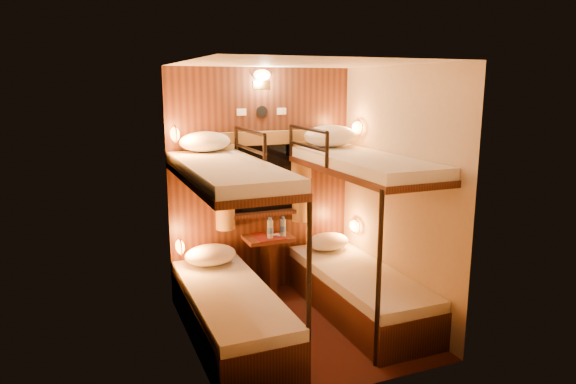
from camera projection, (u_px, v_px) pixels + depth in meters
name	position (u px, v px, depth m)	size (l,w,h in m)	color
floor	(300.00, 328.00, 4.79)	(2.10, 2.10, 0.00)	#32150D
ceiling	(302.00, 63.00, 4.29)	(2.10, 2.10, 0.00)	silver
wall_back	(261.00, 182.00, 5.49)	(2.40, 2.40, 0.00)	#C6B293
wall_front	(361.00, 234.00, 3.59)	(2.40, 2.40, 0.00)	#C6B293
wall_left	(189.00, 213.00, 4.17)	(2.40, 2.40, 0.00)	#C6B293
wall_right	(396.00, 194.00, 4.91)	(2.40, 2.40, 0.00)	#C6B293
back_panel	(262.00, 182.00, 5.48)	(2.00, 0.03, 2.40)	black
bunk_left	(230.00, 279.00, 4.49)	(0.72, 1.90, 1.82)	black
bunk_right	(359.00, 260.00, 4.98)	(0.72, 1.90, 1.82)	black
window	(263.00, 185.00, 5.45)	(1.00, 0.12, 0.79)	black
curtains	(264.00, 178.00, 5.41)	(1.10, 0.22, 1.00)	olive
back_fixtures	(262.00, 82.00, 5.23)	(0.54, 0.09, 0.48)	black
reading_lamps	(273.00, 184.00, 5.17)	(2.00, 0.20, 1.25)	orange
table	(269.00, 258.00, 5.47)	(0.50, 0.34, 0.66)	#572214
bottle_left	(270.00, 229.00, 5.34)	(0.07, 0.07, 0.22)	#99BFE5
bottle_right	(283.00, 228.00, 5.42)	(0.06, 0.06, 0.21)	#99BFE5
sachet_a	(280.00, 235.00, 5.46)	(0.09, 0.06, 0.01)	silver
sachet_b	(276.00, 235.00, 5.48)	(0.08, 0.06, 0.01)	silver
pillow_lower_left	(210.00, 255.00, 5.12)	(0.52, 0.37, 0.20)	silver
pillow_lower_right	(328.00, 242.00, 5.59)	(0.47, 0.33, 0.18)	silver
pillow_upper_left	(205.00, 142.00, 4.96)	(0.50, 0.36, 0.20)	silver
pillow_upper_right	(330.00, 136.00, 5.34)	(0.57, 0.41, 0.23)	silver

